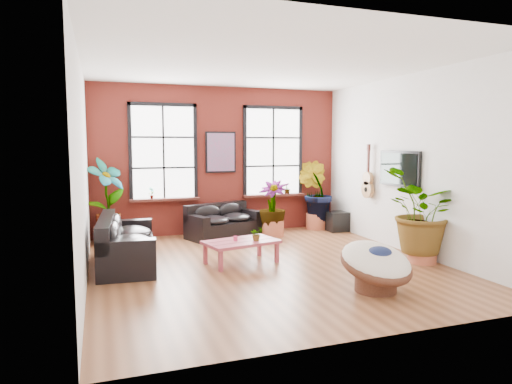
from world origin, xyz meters
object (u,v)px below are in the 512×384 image
papasan_chair (376,264)px  coffee_table (241,243)px  sofa_left (124,243)px  sofa_back (223,222)px

papasan_chair → coffee_table: bearing=112.8°
sofa_left → coffee_table: sofa_left is taller
sofa_back → coffee_table: bearing=-117.6°
sofa_back → sofa_left: bearing=-162.0°
papasan_chair → sofa_back: bearing=93.6°
sofa_back → sofa_left: size_ratio=0.82×
coffee_table → sofa_back: bearing=70.2°
sofa_back → sofa_left: 2.94m
sofa_back → papasan_chair: size_ratio=1.51×
sofa_back → papasan_chair: papasan_chair is taller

